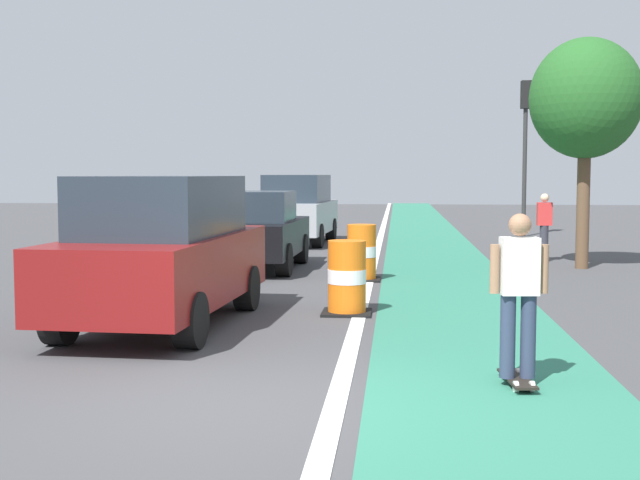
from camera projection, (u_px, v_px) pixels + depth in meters
name	position (u px, v px, depth m)	size (l,w,h in m)	color
ground_plane	(236.00, 404.00, 7.55)	(100.00, 100.00, 0.00)	#424244
bike_lane_strip	(439.00, 264.00, 19.24)	(2.50, 80.00, 0.01)	#2D755B
lane_divider_stripe	(373.00, 263.00, 19.38)	(0.20, 80.00, 0.01)	silver
skateboarder_on_lane	(519.00, 293.00, 8.13)	(0.57, 0.82, 1.69)	black
parked_suv_nearest	(163.00, 250.00, 11.37)	(2.11, 4.70, 2.04)	maroon
parked_sedan_second	(255.00, 231.00, 18.13)	(1.99, 4.14, 1.70)	black
parked_suv_third	(297.00, 209.00, 24.91)	(2.10, 4.69, 2.04)	#9EA0A5
traffic_barrel_front	(347.00, 278.00, 12.35)	(0.73, 0.73, 1.09)	orange
traffic_barrel_mid	(362.00, 253.00, 16.27)	(0.73, 0.73, 1.09)	orange
traffic_light_corner	(526.00, 130.00, 27.39)	(0.41, 0.32, 5.10)	#2D2D2D
pedestrian_crossing	(544.00, 225.00, 19.70)	(0.34, 0.20, 1.61)	#33333D
street_tree_sidewalk	(586.00, 100.00, 18.07)	(2.40, 2.40, 5.00)	brown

